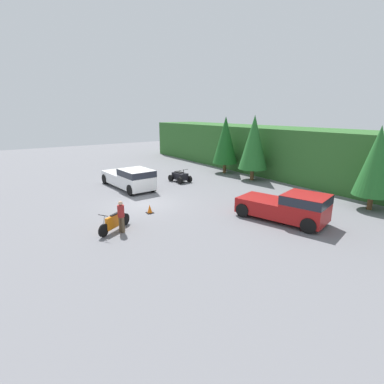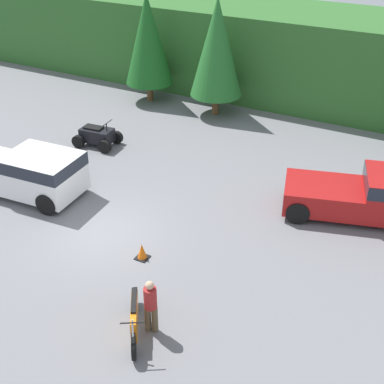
% 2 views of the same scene
% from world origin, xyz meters
% --- Properties ---
extents(ground_plane, '(80.00, 80.00, 0.00)m').
position_xyz_m(ground_plane, '(0.00, 0.00, 0.00)').
color(ground_plane, slate).
extents(hillside_backdrop, '(44.00, 6.00, 4.62)m').
position_xyz_m(hillside_backdrop, '(0.00, 16.00, 2.31)').
color(hillside_backdrop, '#2D6028').
rests_on(hillside_backdrop, ground_plane).
extents(tree_left, '(2.51, 2.51, 5.71)m').
position_xyz_m(tree_left, '(-5.14, 11.53, 3.36)').
color(tree_left, brown).
rests_on(tree_left, ground_plane).
extents(tree_mid_left, '(2.59, 2.59, 5.88)m').
position_xyz_m(tree_mid_left, '(-1.15, 11.47, 3.46)').
color(tree_mid_left, brown).
rests_on(tree_mid_left, ground_plane).
extents(tree_mid_right, '(2.35, 2.35, 5.35)m').
position_xyz_m(tree_mid_right, '(9.36, 11.52, 3.15)').
color(tree_mid_right, brown).
rests_on(tree_mid_right, ground_plane).
extents(pickup_truck_red, '(5.40, 3.42, 1.76)m').
position_xyz_m(pickup_truck_red, '(7.90, 5.35, 0.93)').
color(pickup_truck_red, maroon).
rests_on(pickup_truck_red, ground_plane).
extents(pickup_truck_second, '(6.14, 2.57, 1.76)m').
position_xyz_m(pickup_truck_second, '(-4.33, 0.87, 0.94)').
color(pickup_truck_second, white).
rests_on(pickup_truck_second, ground_plane).
extents(dirt_bike, '(1.40, 2.15, 1.15)m').
position_xyz_m(dirt_bike, '(3.63, -3.39, 0.48)').
color(dirt_bike, black).
rests_on(dirt_bike, ground_plane).
extents(quad_atv, '(2.07, 1.44, 1.18)m').
position_xyz_m(quad_atv, '(-4.27, 5.57, 0.46)').
color(quad_atv, black).
rests_on(quad_atv, ground_plane).
extents(rider_person, '(0.44, 0.44, 1.70)m').
position_xyz_m(rider_person, '(4.01, -3.15, 0.92)').
color(rider_person, brown).
rests_on(rider_person, ground_plane).
extents(traffic_cone, '(0.42, 0.42, 0.55)m').
position_xyz_m(traffic_cone, '(2.06, -0.57, 0.25)').
color(traffic_cone, black).
rests_on(traffic_cone, ground_plane).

